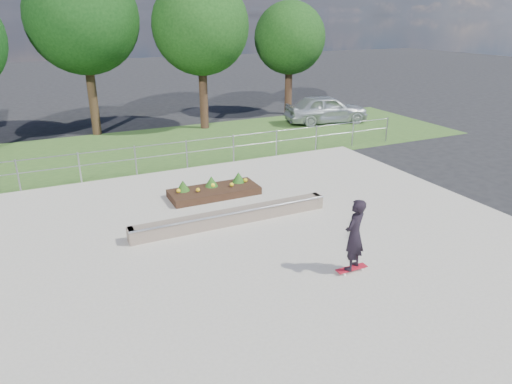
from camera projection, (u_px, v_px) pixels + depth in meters
ground at (274, 251)px, 11.90m from camera, size 120.00×120.00×0.00m
grass_verge at (165, 148)px, 21.17m from camera, size 30.00×8.00×0.02m
concrete_slab at (274, 250)px, 11.88m from camera, size 15.00×15.00×0.06m
fence at (187, 151)px, 17.94m from camera, size 20.06×0.06×1.20m
tree_mid_left at (83, 19)px, 21.52m from camera, size 5.25×5.25×8.25m
tree_mid_right at (201, 26)px, 23.00m from camera, size 4.90×4.90×7.70m
tree_far_right at (290, 38)px, 26.92m from camera, size 4.20×4.20×6.60m
grind_ledge at (232, 217)px, 13.29m from camera, size 6.00×0.44×0.43m
planter_bed at (214, 190)px, 15.39m from camera, size 3.00×1.20×0.61m
skateboarder at (354, 235)px, 10.52m from camera, size 0.80×0.67×1.83m
parked_car at (326, 109)px, 25.82m from camera, size 4.93×2.65×1.59m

